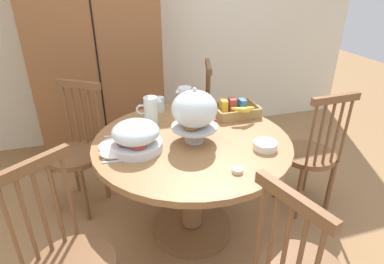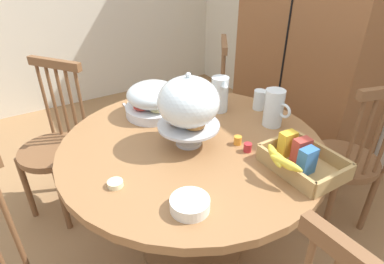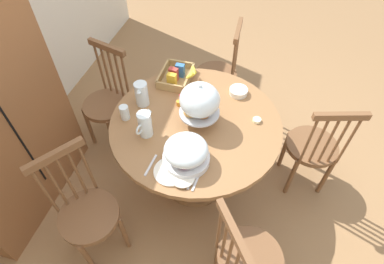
{
  "view_description": "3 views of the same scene",
  "coord_description": "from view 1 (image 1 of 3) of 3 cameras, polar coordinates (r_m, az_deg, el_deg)",
  "views": [
    {
      "loc": [
        -0.53,
        -1.56,
        1.68
      ],
      "look_at": [
        -0.02,
        0.14,
        0.79
      ],
      "focal_mm": 30.28,
      "sensor_mm": 36.0,
      "label": 1
    },
    {
      "loc": [
        1.06,
        -0.52,
        1.54
      ],
      "look_at": [
        -0.02,
        0.14,
        0.79
      ],
      "focal_mm": 29.99,
      "sensor_mm": 36.0,
      "label": 2
    },
    {
      "loc": [
        -1.49,
        -0.24,
        2.37
      ],
      "look_at": [
        -0.12,
        0.14,
        0.74
      ],
      "focal_mm": 29.41,
      "sensor_mm": 36.0,
      "label": 3
    }
  ],
  "objects": [
    {
      "name": "windsor_chair_facing_door",
      "position": [
        2.57,
        -19.56,
        -3.6
      ],
      "size": [
        0.46,
        0.46,
        0.97
      ],
      "color": "brown",
      "rests_on": "ground_plane"
    },
    {
      "name": "ground_plane",
      "position": [
        2.35,
        1.57,
        -18.95
      ],
      "size": [
        10.0,
        10.0,
        0.0
      ],
      "primitive_type": "plane",
      "color": "#997047"
    },
    {
      "name": "cereal_basket",
      "position": [
        2.34,
        7.68,
        3.91
      ],
      "size": [
        0.32,
        0.3,
        0.12
      ],
      "color": "tan",
      "rests_on": "dining_table"
    },
    {
      "name": "china_plate_small",
      "position": [
        1.89,
        -13.7,
        -3.41
      ],
      "size": [
        0.15,
        0.15,
        0.01
      ],
      "primitive_type": "cylinder",
      "color": "white",
      "rests_on": "china_plate_large"
    },
    {
      "name": "fruit_platter_covered",
      "position": [
        1.88,
        -9.84,
        -0.8
      ],
      "size": [
        0.3,
        0.3,
        0.18
      ],
      "color": "silver",
      "rests_on": "dining_table"
    },
    {
      "name": "dining_table",
      "position": [
        2.11,
        0.0,
        -6.26
      ],
      "size": [
        1.22,
        1.22,
        0.74
      ],
      "color": "olive",
      "rests_on": "ground_plane"
    },
    {
      "name": "milk_pitcher",
      "position": [
        2.19,
        -7.26,
        3.55
      ],
      "size": [
        0.18,
        0.09,
        0.19
      ],
      "color": "silver",
      "rests_on": "dining_table"
    },
    {
      "name": "butter_dish",
      "position": [
        1.71,
        8.0,
        -6.67
      ],
      "size": [
        0.06,
        0.06,
        0.02
      ],
      "primitive_type": "cylinder",
      "color": "beige",
      "rests_on": "dining_table"
    },
    {
      "name": "orange_juice_pitcher",
      "position": [
        2.37,
        -1.22,
        5.52
      ],
      "size": [
        0.18,
        0.1,
        0.19
      ],
      "color": "silver",
      "rests_on": "dining_table"
    },
    {
      "name": "drinking_glass",
      "position": [
        2.4,
        -5.67,
        4.89
      ],
      "size": [
        0.06,
        0.06,
        0.11
      ],
      "primitive_type": "cylinder",
      "color": "silver",
      "rests_on": "dining_table"
    },
    {
      "name": "jam_jar_strawberry",
      "position": [
        2.2,
        3.74,
        1.84
      ],
      "size": [
        0.04,
        0.04,
        0.04
      ],
      "primitive_type": "cylinder",
      "color": "#B7282D",
      "rests_on": "dining_table"
    },
    {
      "name": "jam_jar_apricot",
      "position": [
        2.18,
        2.01,
        1.62
      ],
      "size": [
        0.04,
        0.04,
        0.04
      ],
      "primitive_type": "cylinder",
      "color": "orange",
      "rests_on": "dining_table"
    },
    {
      "name": "soup_spoon",
      "position": [
        2.1,
        -12.98,
        -0.63
      ],
      "size": [
        0.17,
        0.03,
        0.01
      ],
      "primitive_type": "cube",
      "rotation": [
        0.0,
        0.0,
        9.34
      ],
      "color": "silver",
      "rests_on": "dining_table"
    },
    {
      "name": "table_knife",
      "position": [
        1.85,
        -12.92,
        -4.53
      ],
      "size": [
        0.17,
        0.03,
        0.01
      ],
      "primitive_type": "cube",
      "rotation": [
        0.0,
        0.0,
        9.34
      ],
      "color": "silver",
      "rests_on": "dining_table"
    },
    {
      "name": "wall_back",
      "position": [
        3.45,
        -8.29,
        20.1
      ],
      "size": [
        4.8,
        0.06,
        2.6
      ],
      "primitive_type": "cube",
      "color": "silver",
      "rests_on": "ground_plane"
    },
    {
      "name": "windsor_chair_near_window",
      "position": [
        2.54,
        20.03,
        -3.97
      ],
      "size": [
        0.4,
        0.4,
        0.97
      ],
      "color": "brown",
      "rests_on": "ground_plane"
    },
    {
      "name": "windsor_chair_by_cabinet",
      "position": [
        2.95,
        0.06,
        2.12
      ],
      "size": [
        0.42,
        0.42,
        0.97
      ],
      "color": "brown",
      "rests_on": "ground_plane"
    },
    {
      "name": "pastry_stand_with_dome",
      "position": [
        1.91,
        0.41,
        3.73
      ],
      "size": [
        0.28,
        0.28,
        0.34
      ],
      "color": "silver",
      "rests_on": "dining_table"
    },
    {
      "name": "cereal_bowl",
      "position": [
        1.94,
        12.75,
        -2.32
      ],
      "size": [
        0.14,
        0.14,
        0.04
      ],
      "primitive_type": "cylinder",
      "color": "white",
      "rests_on": "dining_table"
    },
    {
      "name": "china_plate_large",
      "position": [
        1.97,
        -12.96,
        -2.38
      ],
      "size": [
        0.22,
        0.22,
        0.01
      ],
      "primitive_type": "cylinder",
      "color": "white",
      "rests_on": "dining_table"
    },
    {
      "name": "dinner_fork",
      "position": [
        1.83,
        -12.91,
        -5.0
      ],
      "size": [
        0.17,
        0.03,
        0.01
      ],
      "primitive_type": "cube",
      "rotation": [
        0.0,
        0.0,
        9.34
      ],
      "color": "silver",
      "rests_on": "dining_table"
    },
    {
      "name": "wooden_armoire",
      "position": [
        3.13,
        -16.42,
        12.8
      ],
      "size": [
        1.18,
        0.6,
        1.96
      ],
      "color": "brown",
      "rests_on": "ground_plane"
    }
  ]
}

